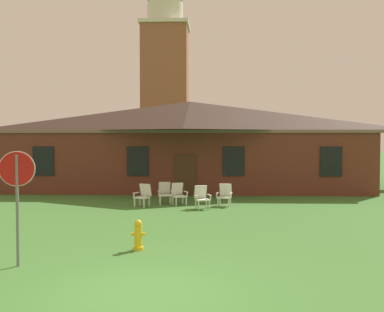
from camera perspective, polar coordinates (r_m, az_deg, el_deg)
ground_plane at (r=9.12m, az=-6.13°, el=-16.43°), size 200.00×200.00×0.00m
brick_building at (r=28.65m, az=-0.27°, el=1.61°), size 20.35×10.40×5.19m
dome_tower at (r=50.77m, az=-3.29°, el=9.73°), size 5.18×5.18×20.90m
stop_sign at (r=11.24m, az=-20.66°, el=-3.26°), size 0.79×0.20×2.63m
lawn_chair_by_porch at (r=20.16m, az=-5.98°, el=-4.73°), size 0.78×0.83×0.96m
lawn_chair_near_door at (r=20.91m, az=-3.35°, el=-4.48°), size 0.71×0.75×0.96m
lawn_chair_left_end at (r=20.50m, az=-1.66°, el=-4.61°), size 0.79×0.83×0.96m
lawn_chair_middle at (r=19.33m, az=1.20°, el=-5.01°), size 0.75×0.80×0.96m
lawn_chair_right_end at (r=20.12m, az=4.04°, el=-4.74°), size 0.72×0.76×0.96m
fire_hydrant at (r=12.38m, az=-6.61°, el=-9.65°), size 0.36×0.28×0.79m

